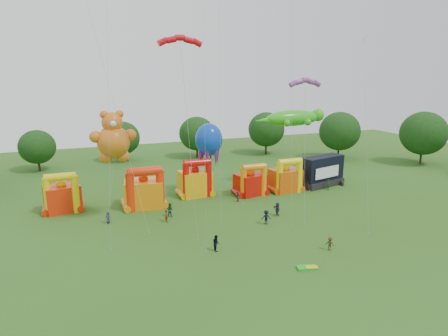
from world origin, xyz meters
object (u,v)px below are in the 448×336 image
object	(u,v)px
bouncy_castle_2	(195,181)
teddy_bear_kite	(113,150)
octopus_kite	(218,163)
spectator_4	(238,197)
spectator_0	(108,218)
bouncy_castle_0	(62,196)
gecko_kite	(294,125)
stage_trailer	(322,171)

from	to	relation	value
bouncy_castle_2	teddy_bear_kite	size ratio (longest dim) A/B	0.42
octopus_kite	spectator_4	world-z (taller)	octopus_kite
bouncy_castle_2	spectator_4	size ratio (longest dim) A/B	3.99
bouncy_castle_2	teddy_bear_kite	world-z (taller)	teddy_bear_kite
bouncy_castle_2	teddy_bear_kite	xyz separation A→B (m)	(-13.24, -7.15, 7.35)
spectator_0	bouncy_castle_0	bearing A→B (deg)	112.58
gecko_kite	spectator_0	bearing A→B (deg)	-165.54
stage_trailer	gecko_kite	distance (m)	9.50
stage_trailer	octopus_kite	xyz separation A→B (m)	(-19.35, 0.69, 3.00)
bouncy_castle_0	spectator_4	world-z (taller)	bouncy_castle_0
teddy_bear_kite	spectator_0	bearing A→B (deg)	-163.56
spectator_4	bouncy_castle_0	bearing A→B (deg)	-55.73
stage_trailer	octopus_kite	distance (m)	19.59
bouncy_castle_0	teddy_bear_kite	world-z (taller)	teddy_bear_kite
bouncy_castle_2	stage_trailer	bearing A→B (deg)	-5.48
teddy_bear_kite	gecko_kite	distance (m)	32.83
teddy_bear_kite	gecko_kite	bearing A→B (deg)	14.38
spectator_0	spectator_4	world-z (taller)	spectator_0
bouncy_castle_0	bouncy_castle_2	world-z (taller)	bouncy_castle_2
gecko_kite	spectator_4	distance (m)	17.58
stage_trailer	teddy_bear_kite	bearing A→B (deg)	-172.12
bouncy_castle_0	octopus_kite	size ratio (longest dim) A/B	0.51
spectator_0	spectator_4	bearing A→B (deg)	-9.10
teddy_bear_kite	spectator_0	xyz separation A→B (m)	(-1.21, -0.36, -8.96)
spectator_0	spectator_4	distance (m)	19.87
gecko_kite	bouncy_castle_0	bearing A→B (deg)	-177.97
spectator_4	teddy_bear_kite	bearing A→B (deg)	-38.96
stage_trailer	spectator_4	world-z (taller)	stage_trailer
stage_trailer	gecko_kite	xyz separation A→B (m)	(-4.12, 3.18, 7.94)
bouncy_castle_0	stage_trailer	xyz separation A→B (m)	(42.76, -1.81, 0.28)
bouncy_castle_0	gecko_kite	world-z (taller)	gecko_kite
bouncy_castle_0	gecko_kite	bearing A→B (deg)	2.03
stage_trailer	teddy_bear_kite	size ratio (longest dim) A/B	0.59
gecko_kite	octopus_kite	bearing A→B (deg)	-170.71
teddy_bear_kite	gecko_kite	xyz separation A→B (m)	(31.79, 8.15, 0.75)
bouncy_castle_2	stage_trailer	size ratio (longest dim) A/B	0.71
bouncy_castle_2	stage_trailer	xyz separation A→B (m)	(22.68, -2.18, 0.16)
bouncy_castle_0	stage_trailer	world-z (taller)	bouncy_castle_0
octopus_kite	bouncy_castle_0	bearing A→B (deg)	177.26
octopus_kite	stage_trailer	bearing A→B (deg)	-2.04
bouncy_castle_2	gecko_kite	distance (m)	20.27
gecko_kite	octopus_kite	world-z (taller)	gecko_kite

